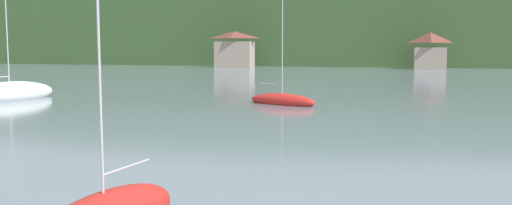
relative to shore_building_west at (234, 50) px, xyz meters
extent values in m
cube|color=#38562D|center=(23.65, 26.94, 5.42)|extent=(352.00, 41.71, 17.45)
ellipsoid|color=#2D4C28|center=(-18.38, 37.37, 2.81)|extent=(246.40, 29.20, 40.31)
cube|color=gray|center=(0.00, 0.00, -0.86)|extent=(6.96, 3.83, 4.89)
pyramid|color=brown|center=(0.00, 0.00, 2.83)|extent=(7.31, 4.02, 1.34)
cube|color=gray|center=(35.47, 0.72, -1.40)|extent=(5.31, 5.28, 3.81)
pyramid|color=brown|center=(35.47, 0.72, 2.22)|extent=(5.57, 5.54, 1.85)
cylinder|color=#B7B7BC|center=(23.53, -90.05, 0.31)|extent=(0.06, 0.06, 5.84)
cylinder|color=#ADADB2|center=(23.65, -89.18, -1.91)|extent=(0.30, 1.76, 0.05)
ellipsoid|color=white|center=(0.39, -63.69, -2.88)|extent=(4.89, 7.91, 1.89)
cylinder|color=#B7B7BC|center=(0.39, -63.69, 1.04)|extent=(0.09, 0.09, 6.80)
ellipsoid|color=red|center=(21.87, -62.34, -3.06)|extent=(5.50, 3.44, 1.09)
cylinder|color=#B7B7BC|center=(21.87, -62.34, 0.88)|extent=(0.06, 0.06, 7.27)
cylinder|color=#ADADB2|center=(20.98, -61.96, -1.88)|extent=(1.81, 0.82, 0.06)
camera|label=1|loc=(29.61, -100.56, 0.89)|focal=38.64mm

